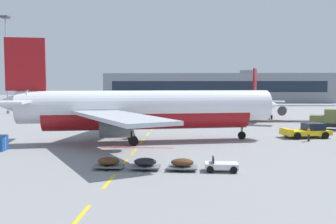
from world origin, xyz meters
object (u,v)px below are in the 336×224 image
(pushback_tug, at_px, (307,131))
(catering_truck, at_px, (336,119))
(ground_crew_worker, at_px, (309,134))
(baggage_train, at_px, (164,164))
(apron_light_mast_near, at_px, (6,53))
(airliner_mid_left, at_px, (260,103))
(airliner_foreground, at_px, (143,109))

(pushback_tug, bearing_deg, catering_truck, 51.51)
(ground_crew_worker, bearing_deg, pushback_tug, 75.36)
(baggage_train, distance_m, apron_light_mast_near, 72.23)
(pushback_tug, relative_size, ground_crew_worker, 3.81)
(catering_truck, height_order, baggage_train, catering_truck)
(pushback_tug, bearing_deg, airliner_mid_left, 91.51)
(baggage_train, bearing_deg, catering_truck, 49.10)
(baggage_train, height_order, apron_light_mast_near, apron_light_mast_near)
(airliner_mid_left, height_order, catering_truck, airliner_mid_left)
(pushback_tug, relative_size, apron_light_mast_near, 0.28)
(airliner_foreground, height_order, baggage_train, airliner_foreground)
(ground_crew_worker, bearing_deg, airliner_foreground, -176.34)
(airliner_mid_left, bearing_deg, ground_crew_worker, -90.27)
(airliner_mid_left, relative_size, ground_crew_worker, 16.17)
(catering_truck, height_order, apron_light_mast_near, apron_light_mast_near)
(airliner_mid_left, bearing_deg, catering_truck, -66.66)
(ground_crew_worker, bearing_deg, catering_truck, 56.91)
(ground_crew_worker, bearing_deg, apron_light_mast_near, 144.73)
(airliner_foreground, distance_m, catering_truck, 31.37)
(airliner_mid_left, xyz_separation_m, catering_truck, (7.94, -18.39, -1.52))
(airliner_foreground, relative_size, baggage_train, 2.97)
(airliner_foreground, xyz_separation_m, airliner_mid_left, (20.19, 32.08, -0.78))
(airliner_mid_left, height_order, ground_crew_worker, airliner_mid_left)
(pushback_tug, height_order, apron_light_mast_near, apron_light_mast_near)
(baggage_train, relative_size, ground_crew_worker, 6.86)
(catering_truck, bearing_deg, baggage_train, -130.90)
(pushback_tug, relative_size, airliner_mid_left, 0.24)
(catering_truck, relative_size, baggage_train, 0.63)
(ground_crew_worker, xyz_separation_m, apron_light_mast_near, (-58.26, 41.21, 13.65))
(airliner_mid_left, height_order, baggage_train, airliner_mid_left)
(airliner_mid_left, distance_m, catering_truck, 20.09)
(airliner_foreground, height_order, apron_light_mast_near, apron_light_mast_near)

